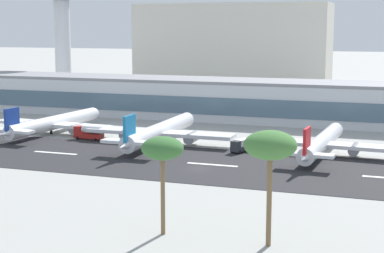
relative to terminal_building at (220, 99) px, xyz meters
The scene contains 14 objects.
ground_plane 76.07m from the terminal_building, 77.45° to the right, with size 1400.00×1400.00×0.00m, color #9E9E99.
runway_strip 71.35m from the terminal_building, 76.60° to the right, with size 800.00×36.00×0.08m, color #262628.
runway_centreline_dash_3 73.04m from the terminal_building, 108.18° to the right, with size 12.00×1.20×0.01m, color white.
runway_centreline_dash_4 71.79m from the terminal_building, 75.19° to the right, with size 12.00×1.20×0.01m, color white.
terminal_building is the anchor object (origin of this frame).
control_tower 93.82m from the terminal_building, 155.69° to the left, with size 13.86×13.86×48.92m.
distant_hotel_block 94.90m from the terminal_building, 102.66° to the left, with size 93.88×29.93×42.39m, color beige.
airliner_navy_tail_gate_0 59.40m from the terminal_building, 130.61° to the right, with size 38.18×46.42×9.69m.
airliner_blue_tail_gate_1 49.89m from the terminal_building, 93.37° to the right, with size 41.27×49.19×10.27m.
airliner_red_tail_gate_2 64.73m from the terminal_building, 51.40° to the right, with size 35.98×45.04×9.40m.
service_fuel_truck_0 55.36m from the terminal_building, 115.49° to the right, with size 8.68×3.43×3.95m.
service_box_truck_1 57.21m from the terminal_building, 68.50° to the right, with size 4.50×6.46×3.25m.
palm_tree_0 119.27m from the terminal_building, 77.94° to the right, with size 6.34×6.34×15.03m.
palm_tree_1 123.52m from the terminal_building, 70.56° to the right, with size 7.49×7.49×16.80m.
Camera 1 is at (41.17, -124.96, 30.99)m, focal length 56.96 mm.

